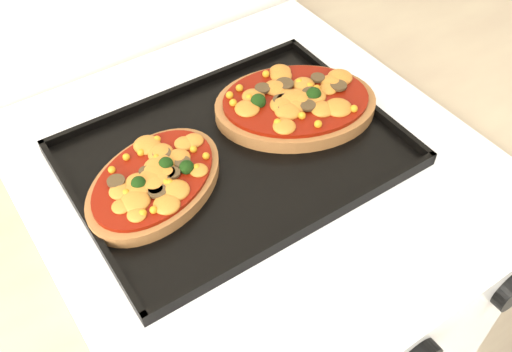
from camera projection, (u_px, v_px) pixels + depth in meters
stove at (253, 317)px, 1.12m from camera, size 0.60×0.60×0.91m
control_panel at (405, 348)px, 0.65m from camera, size 0.60×0.02×0.09m
baking_tray at (235, 153)px, 0.77m from camera, size 0.44×0.33×0.02m
pizza_left at (154, 180)px, 0.72m from camera, size 0.24×0.21×0.03m
pizza_right at (296, 103)px, 0.82m from camera, size 0.28×0.25×0.03m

